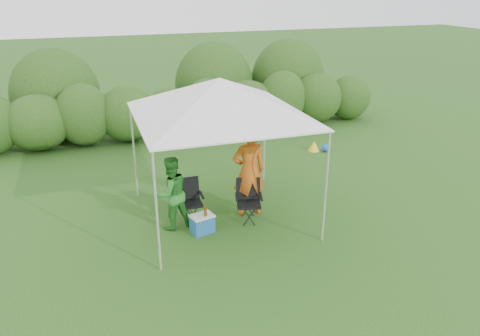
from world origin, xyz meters
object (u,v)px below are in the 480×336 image
object	(u,v)px
chair_right	(249,198)
man	(249,171)
woman	(171,193)
chair_left	(189,197)
canopy	(220,98)
cooler	(202,224)

from	to	relation	value
chair_right	man	world-z (taller)	man
man	woman	world-z (taller)	man
chair_left	woman	world-z (taller)	woman
chair_right	canopy	bearing A→B (deg)	164.32
man	cooler	size ratio (longest dim) A/B	3.82
chair_right	man	distance (m)	0.52
canopy	man	distance (m)	1.62
woman	canopy	bearing A→B (deg)	169.78
chair_left	cooler	bearing A→B (deg)	-78.52
canopy	cooler	distance (m)	2.40
woman	chair_right	bearing A→B (deg)	156.37
canopy	cooler	bearing A→B (deg)	-136.61
chair_right	cooler	xyz separation A→B (m)	(-1.01, -0.21, -0.30)
woman	man	bearing A→B (deg)	164.96
chair_left	woman	xyz separation A→B (m)	(-0.39, -0.24, 0.25)
cooler	chair_left	bearing A→B (deg)	85.98
chair_right	woman	distance (m)	1.53
canopy	man	size ratio (longest dim) A/B	1.65
man	woman	bearing A→B (deg)	1.90
man	canopy	bearing A→B (deg)	-6.99
chair_left	man	xyz separation A→B (m)	(1.21, -0.17, 0.46)
cooler	canopy	bearing A→B (deg)	29.28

